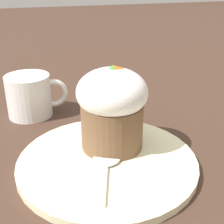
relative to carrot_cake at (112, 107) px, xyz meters
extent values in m
plane|color=#3D281E|center=(-0.02, -0.03, -0.07)|extent=(4.00, 4.00, 0.00)
cylinder|color=beige|center=(-0.02, -0.03, -0.07)|extent=(0.25, 0.25, 0.01)
cylinder|color=brown|center=(0.00, 0.00, -0.03)|extent=(0.09, 0.09, 0.07)
ellipsoid|color=white|center=(0.00, 0.00, 0.02)|extent=(0.10, 0.10, 0.07)
cone|color=orange|center=(0.01, 0.00, 0.06)|extent=(0.02, 0.01, 0.01)
sphere|color=green|center=(0.00, 0.00, 0.06)|extent=(0.01, 0.01, 0.01)
cube|color=silver|center=(-0.04, -0.08, -0.06)|extent=(0.04, 0.09, 0.00)
ellipsoid|color=silver|center=(-0.02, -0.03, -0.06)|extent=(0.05, 0.06, 0.01)
cylinder|color=white|center=(-0.11, 0.17, -0.04)|extent=(0.08, 0.08, 0.08)
torus|color=white|center=(-0.06, 0.17, -0.04)|extent=(0.05, 0.01, 0.05)
camera|label=1|loc=(-0.12, -0.39, 0.18)|focal=50.00mm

